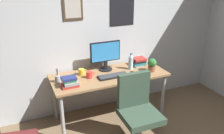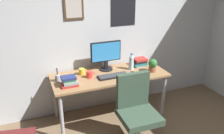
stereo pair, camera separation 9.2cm
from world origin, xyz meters
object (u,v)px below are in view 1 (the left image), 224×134
object	(u,v)px
coffee_mug_far	(89,75)
monitor	(105,55)
pen_cup	(58,78)
book_stack_right	(138,62)
office_chair	(138,108)
potted_plant	(152,64)
keyboard	(113,76)
water_bottle	(131,63)
book_stack_left	(70,82)
computer_mouse	(133,73)
coffee_mug_near	(82,72)

from	to	relation	value
coffee_mug_far	monitor	bearing A→B (deg)	30.60
pen_cup	book_stack_right	size ratio (longest dim) A/B	0.89
book_stack_right	pen_cup	bearing A→B (deg)	-175.13
office_chair	potted_plant	world-z (taller)	office_chair
coffee_mug_far	potted_plant	world-z (taller)	potted_plant
potted_plant	keyboard	bearing A→B (deg)	176.43
potted_plant	water_bottle	bearing A→B (deg)	143.51
coffee_mug_far	pen_cup	xyz separation A→B (m)	(-0.43, 0.04, 0.01)
keyboard	book_stack_left	bearing A→B (deg)	-175.29
potted_plant	computer_mouse	bearing A→B (deg)	177.00
pen_cup	book_stack_left	xyz separation A→B (m)	(0.12, -0.18, 0.01)
pen_cup	book_stack_right	bearing A→B (deg)	4.87
office_chair	keyboard	xyz separation A→B (m)	(-0.08, 0.58, 0.21)
book_stack_left	computer_mouse	bearing A→B (deg)	1.83
pen_cup	computer_mouse	bearing A→B (deg)	-8.42
coffee_mug_far	water_bottle	bearing A→B (deg)	4.42
monitor	book_stack_right	size ratio (longest dim) A/B	2.06
coffee_mug_near	coffee_mug_far	size ratio (longest dim) A/B	1.00
coffee_mug_far	book_stack_right	xyz separation A→B (m)	(0.85, 0.14, 0.01)
coffee_mug_near	keyboard	bearing A→B (deg)	-31.69
office_chair	book_stack_left	bearing A→B (deg)	143.26
office_chair	potted_plant	xyz separation A→B (m)	(0.53, 0.54, 0.30)
keyboard	coffee_mug_near	xyz separation A→B (m)	(-0.38, 0.24, 0.03)
computer_mouse	book_stack_left	bearing A→B (deg)	-178.17
computer_mouse	pen_cup	world-z (taller)	pen_cup
monitor	keyboard	world-z (taller)	monitor
monitor	coffee_mug_far	xyz separation A→B (m)	(-0.31, -0.18, -0.19)
coffee_mug_near	book_stack_right	distance (m)	0.92
coffee_mug_far	book_stack_left	world-z (taller)	book_stack_left
coffee_mug_near	book_stack_right	world-z (taller)	book_stack_right
water_bottle	coffee_mug_near	distance (m)	0.74
water_bottle	book_stack_left	size ratio (longest dim) A/B	1.17
computer_mouse	coffee_mug_far	size ratio (longest dim) A/B	0.91
water_bottle	coffee_mug_near	xyz separation A→B (m)	(-0.74, 0.09, -0.06)
monitor	book_stack_left	size ratio (longest dim) A/B	2.13
keyboard	book_stack_right	world-z (taller)	book_stack_right
computer_mouse	water_bottle	size ratio (longest dim) A/B	0.44
computer_mouse	keyboard	bearing A→B (deg)	175.85
coffee_mug_far	potted_plant	xyz separation A→B (m)	(0.92, -0.14, 0.06)
office_chair	book_stack_right	xyz separation A→B (m)	(0.46, 0.82, 0.25)
computer_mouse	coffee_mug_near	distance (m)	0.73
keyboard	computer_mouse	xyz separation A→B (m)	(0.30, -0.02, 0.01)
book_stack_left	coffee_mug_far	bearing A→B (deg)	25.68
book_stack_right	coffee_mug_near	bearing A→B (deg)	-179.63
water_bottle	coffee_mug_far	xyz separation A→B (m)	(-0.67, -0.05, -0.06)
monitor	book_stack_left	bearing A→B (deg)	-151.79
coffee_mug_far	office_chair	bearing A→B (deg)	-59.64
water_bottle	potted_plant	size ratio (longest dim) A/B	1.29
pen_cup	book_stack_left	bearing A→B (deg)	-56.64
office_chair	monitor	size ratio (longest dim) A/B	2.07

